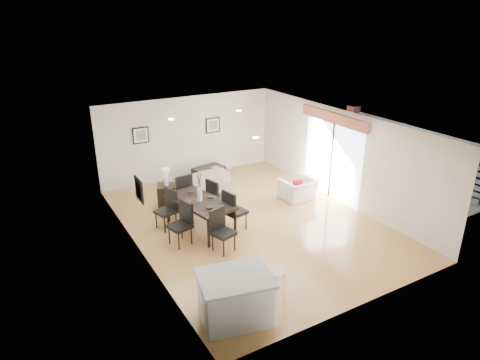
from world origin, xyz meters
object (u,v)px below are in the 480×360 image
sofa (197,179)px  kitchen_island (235,298)px  bar_stool (277,276)px  armchair (298,189)px  dining_chair_wnear (183,221)px  dining_table (200,203)px  dining_chair_efar (216,196)px  side_table (167,196)px  dining_chair_enear (232,209)px  dining_chair_head (221,228)px  dining_chair_foot (183,191)px  coffee_table (209,173)px  dining_chair_wfar (168,207)px

sofa → kitchen_island: (-2.00, -6.01, 0.16)m
sofa → bar_stool: size_ratio=2.84×
armchair → dining_chair_wnear: dining_chair_wnear is taller
sofa → dining_chair_wnear: size_ratio=1.91×
dining_table → dining_chair_efar: (0.67, 0.45, -0.11)m
dining_table → side_table: dining_table is taller
dining_chair_enear → dining_chair_efar: bearing=-11.6°
armchair → dining_chair_head: bearing=20.1°
dining_chair_enear → side_table: 2.37m
dining_chair_foot → kitchen_island: size_ratio=0.74×
armchair → dining_chair_foot: 3.42m
dining_chair_enear → coffee_table: dining_chair_enear is taller
dining_chair_enear → kitchen_island: dining_chair_enear is taller
sofa → dining_chair_wfar: bearing=41.1°
dining_chair_wnear → dining_chair_enear: (1.34, -0.04, 0.02)m
dining_table → dining_chair_efar: bearing=22.9°
kitchen_island → bar_stool: 0.92m
dining_chair_wfar → dining_chair_head: (0.65, -1.68, 0.00)m
side_table → bar_stool: bearing=-87.3°
sofa → dining_table: size_ratio=1.00×
dining_chair_wfar → bar_stool: (0.65, -3.98, 0.04)m
dining_table → kitchen_island: bearing=-116.2°
coffee_table → side_table: (-1.99, -1.39, 0.14)m
dining_chair_foot → side_table: bearing=-66.3°
dining_chair_wnear → dining_chair_wfar: (-0.00, 0.95, -0.02)m
dining_chair_wnear → dining_chair_head: dining_chair_wnear is taller
armchair → dining_chair_wfar: size_ratio=0.93×
dining_chair_wfar → dining_chair_efar: (1.35, -0.05, 0.02)m
dining_chair_wnear → dining_chair_head: 0.97m
armchair → dining_chair_efar: (-2.62, 0.22, 0.28)m
dining_chair_foot → coffee_table: (1.71, 1.88, -0.42)m
kitchen_island → coffee_table: bearing=80.4°
dining_chair_efar → coffee_table: 2.83m
dining_chair_enear → kitchen_island: (-1.60, -2.98, -0.15)m
dining_chair_foot → bar_stool: (-0.04, -4.65, -0.00)m
dining_chair_wnear → dining_chair_efar: 1.62m
sofa → dining_table: (-1.06, -2.53, 0.41)m
bar_stool → sofa: bearing=79.7°
sofa → coffee_table: size_ratio=2.03×
dining_chair_wnear → dining_table: bearing=109.0°
sofa → dining_table: dining_table is taller
sofa → dining_chair_enear: 3.07m
kitchen_island → dining_chair_enear: bearing=74.2°
dining_chair_wnear → dining_chair_foot: size_ratio=0.97×
kitchen_island → dining_chair_foot: bearing=91.0°
dining_table → dining_chair_wfar: dining_chair_wfar is taller
sofa → side_table: 1.59m
sofa → bar_stool: 6.11m
sofa → side_table: side_table is taller
sofa → coffee_table: 0.84m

